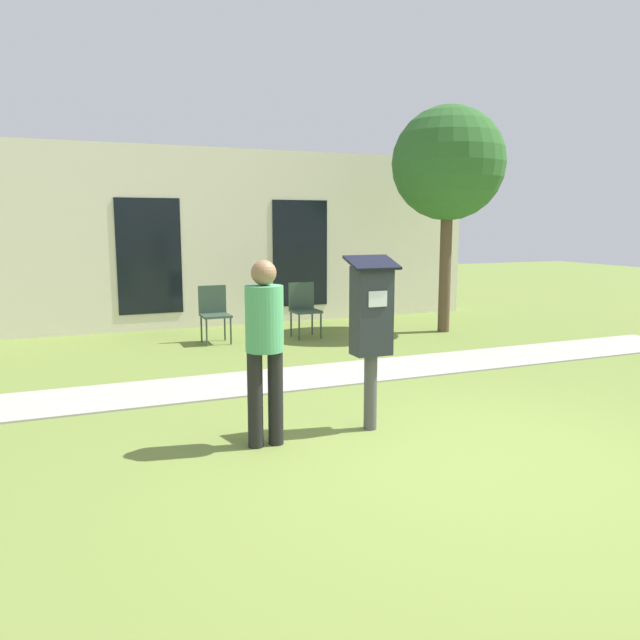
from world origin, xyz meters
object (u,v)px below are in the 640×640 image
Objects in this scene: parking_meter at (371,320)px; person_standing at (265,338)px; outdoor_chair_middle at (304,305)px; outdoor_chair_left at (214,309)px.

parking_meter is 1.01× the size of person_standing.
outdoor_chair_middle is (2.16, 4.66, -0.40)m from person_standing.
parking_meter is at bearing -77.93° from outdoor_chair_left.
outdoor_chair_left is 1.00× the size of outdoor_chair_middle.
outdoor_chair_left is at bearing 87.04° from person_standing.
parking_meter is 1.77× the size of outdoor_chair_left.
outdoor_chair_left is (-0.34, 4.71, -0.49)m from parking_meter.
person_standing is at bearing -90.18° from outdoor_chair_left.
parking_meter reaches higher than outdoor_chair_left.
parking_meter reaches higher than person_standing.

